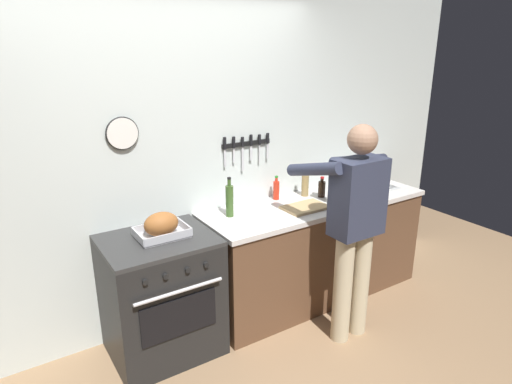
{
  "coord_description": "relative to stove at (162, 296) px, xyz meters",
  "views": [
    {
      "loc": [
        -1.18,
        -1.74,
        2.17
      ],
      "look_at": [
        0.5,
        0.85,
        1.15
      ],
      "focal_mm": 31.35,
      "sensor_mm": 36.0,
      "label": 1
    }
  ],
  "objects": [
    {
      "name": "stove",
      "position": [
        0.0,
        0.0,
        0.0
      ],
      "size": [
        0.76,
        0.67,
        0.9
      ],
      "color": "black",
      "rests_on": "ground"
    },
    {
      "name": "roasting_pan",
      "position": [
        0.04,
        0.02,
        0.53
      ],
      "size": [
        0.35,
        0.26,
        0.18
      ],
      "color": "#B7B7BC",
      "rests_on": "stove"
    },
    {
      "name": "bottle_hot_sauce",
      "position": [
        1.16,
        0.22,
        0.54
      ],
      "size": [
        0.05,
        0.05,
        0.21
      ],
      "color": "red",
      "rests_on": "counter_block"
    },
    {
      "name": "wall_back",
      "position": [
        0.22,
        0.36,
        0.85
      ],
      "size": [
        6.0,
        0.13,
        2.6
      ],
      "color": "silver",
      "rests_on": "ground"
    },
    {
      "name": "bottle_olive_oil",
      "position": [
        0.63,
        0.1,
        0.58
      ],
      "size": [
        0.06,
        0.06,
        0.31
      ],
      "color": "#385623",
      "rests_on": "counter_block"
    },
    {
      "name": "bottle_soy_sauce",
      "position": [
        1.53,
        0.06,
        0.52
      ],
      "size": [
        0.06,
        0.06,
        0.18
      ],
      "color": "black",
      "rests_on": "counter_block"
    },
    {
      "name": "bottle_vinegar",
      "position": [
        1.43,
        0.16,
        0.56
      ],
      "size": [
        0.06,
        0.06,
        0.26
      ],
      "color": "#997F4C",
      "rests_on": "counter_block"
    },
    {
      "name": "counter_block",
      "position": [
        1.43,
        0.0,
        0.01
      ],
      "size": [
        2.03,
        0.65,
        0.9
      ],
      "color": "brown",
      "rests_on": "ground"
    },
    {
      "name": "person_cook",
      "position": [
        1.27,
        -0.59,
        0.5
      ],
      "size": [
        0.51,
        0.63,
        1.66
      ],
      "rotation": [
        0.0,
        0.0,
        1.49
      ],
      "color": "#C6B793",
      "rests_on": "ground"
    },
    {
      "name": "cutting_board",
      "position": [
        1.23,
        -0.09,
        0.46
      ],
      "size": [
        0.36,
        0.24,
        0.02
      ],
      "primitive_type": "cube",
      "color": "tan",
      "rests_on": "counter_block"
    }
  ]
}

